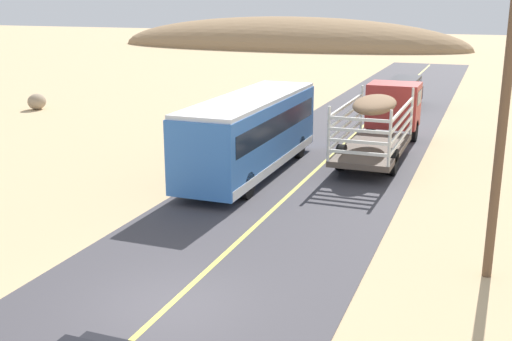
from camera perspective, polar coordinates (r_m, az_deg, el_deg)
name	(u,v)px	position (r m, az deg, el deg)	size (l,w,h in m)	color
ground_plane	(168,307)	(15.40, -7.96, -12.18)	(240.00, 240.00, 0.00)	tan
road_surface	(168,307)	(15.40, -7.96, -12.15)	(8.00, 120.00, 0.02)	#423F44
road_centre_line	(168,306)	(15.39, -7.97, -12.11)	(0.16, 117.60, 0.00)	#D8CC4C
livestock_truck	(386,113)	(30.66, 11.77, 5.18)	(2.53, 9.70, 3.02)	#B2332D
bus	(251,132)	(25.77, -0.49, 3.48)	(2.54, 10.00, 3.21)	#3872C6
car_far	(405,91)	(43.30, 13.36, 7.09)	(1.90, 4.62, 1.93)	black
power_pole_near	(504,107)	(16.61, 21.64, 5.36)	(2.20, 0.24, 8.42)	brown
boulder_near_shoulder	(37,102)	(43.63, -19.29, 5.93)	(1.08, 1.30, 1.02)	gray
distant_hill	(286,47)	(93.68, 2.76, 11.13)	(52.53, 18.30, 8.76)	#957553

